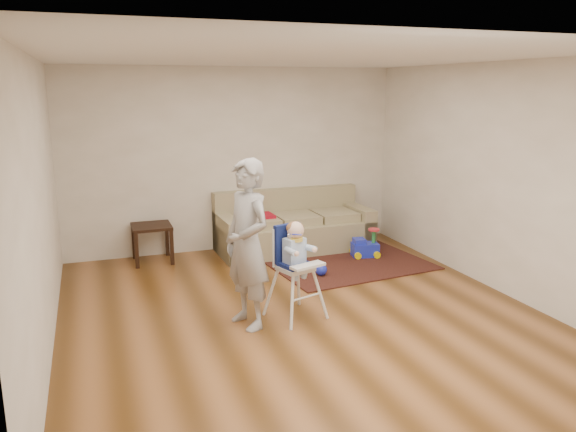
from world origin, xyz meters
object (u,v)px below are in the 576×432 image
object	(u,v)px
sofa	(295,221)
side_table	(152,243)
adult	(247,244)
toy_ball	(321,270)
high_chair	(295,271)
ride_on_toy	(365,242)

from	to	relation	value
sofa	side_table	distance (m)	2.09
side_table	adult	distance (m)	2.70
toy_ball	adult	world-z (taller)	adult
toy_ball	high_chair	xyz separation A→B (m)	(-0.77, -1.11, 0.41)
ride_on_toy	adult	bearing A→B (deg)	-132.14
sofa	ride_on_toy	size ratio (longest dim) A/B	5.68
adult	ride_on_toy	bearing A→B (deg)	109.71
sofa	toy_ball	distance (m)	1.31
side_table	ride_on_toy	distance (m)	3.02
ride_on_toy	toy_ball	world-z (taller)	ride_on_toy
sofa	side_table	world-z (taller)	sofa
sofa	toy_ball	world-z (taller)	sofa
side_table	ride_on_toy	world-z (taller)	side_table
side_table	adult	bearing A→B (deg)	-74.99
adult	sofa	bearing A→B (deg)	131.92
ride_on_toy	high_chair	distance (m)	2.41
high_chair	adult	world-z (taller)	adult
toy_ball	high_chair	world-z (taller)	high_chair
side_table	high_chair	world-z (taller)	high_chair
side_table	adult	world-z (taller)	adult
toy_ball	high_chair	bearing A→B (deg)	-124.77
ride_on_toy	adult	xyz separation A→B (m)	(-2.23, -1.72, 0.64)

